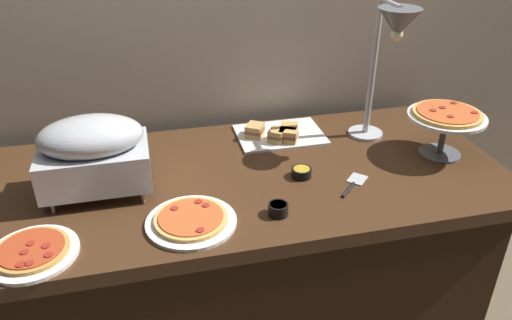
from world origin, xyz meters
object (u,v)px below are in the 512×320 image
(chafing_dish, at_px, (93,151))
(serving_spatula, at_px, (353,184))
(pizza_plate_center, at_px, (191,220))
(pizza_plate_raised_stand, at_px, (446,119))
(sauce_cup_far, at_px, (278,209))
(heat_lamp, at_px, (392,39))
(pizza_plate_front, at_px, (32,252))
(sandwich_platter, at_px, (279,134))
(sauce_cup_near, at_px, (301,172))

(chafing_dish, distance_m, serving_spatula, 0.88)
(chafing_dish, xyz_separation_m, pizza_plate_center, (0.28, -0.26, -0.14))
(serving_spatula, bearing_deg, pizza_plate_center, -170.87)
(pizza_plate_raised_stand, distance_m, sauce_cup_far, 0.76)
(heat_lamp, bearing_deg, pizza_plate_front, -163.03)
(chafing_dish, bearing_deg, heat_lamp, 4.05)
(sandwich_platter, relative_size, sauce_cup_far, 5.48)
(chafing_dish, xyz_separation_m, pizza_plate_front, (-0.17, -0.30, -0.14))
(pizza_plate_front, bearing_deg, chafing_dish, 59.99)
(sandwich_platter, bearing_deg, pizza_plate_center, -130.05)
(sandwich_platter, xyz_separation_m, sauce_cup_far, (-0.15, -0.51, 0.00))
(pizza_plate_center, height_order, sandwich_platter, sandwich_platter)
(pizza_plate_front, relative_size, sauce_cup_near, 3.59)
(heat_lamp, bearing_deg, serving_spatula, -130.69)
(chafing_dish, distance_m, sauce_cup_far, 0.63)
(sauce_cup_far, bearing_deg, pizza_plate_raised_stand, 18.49)
(sauce_cup_near, bearing_deg, chafing_dish, 174.31)
(pizza_plate_raised_stand, xyz_separation_m, sauce_cup_near, (-0.57, -0.04, -0.13))
(sauce_cup_near, height_order, serving_spatula, sauce_cup_near)
(sandwich_platter, xyz_separation_m, serving_spatula, (0.15, -0.41, -0.02))
(pizza_plate_center, relative_size, pizza_plate_raised_stand, 0.98)
(sandwich_platter, relative_size, sauce_cup_near, 4.94)
(pizza_plate_center, distance_m, sauce_cup_far, 0.27)
(chafing_dish, xyz_separation_m, heat_lamp, (1.05, 0.07, 0.28))
(sauce_cup_far, height_order, serving_spatula, sauce_cup_far)
(pizza_plate_raised_stand, relative_size, serving_spatula, 1.97)
(pizza_plate_raised_stand, height_order, sandwich_platter, pizza_plate_raised_stand)
(heat_lamp, relative_size, sandwich_platter, 1.58)
(pizza_plate_raised_stand, xyz_separation_m, serving_spatula, (-0.41, -0.13, -0.14))
(sauce_cup_near, bearing_deg, serving_spatula, -31.07)
(pizza_plate_front, distance_m, sandwich_platter, 1.02)
(pizza_plate_front, distance_m, pizza_plate_raised_stand, 1.47)
(sauce_cup_near, bearing_deg, sandwich_platter, 89.28)
(heat_lamp, distance_m, sandwich_platter, 0.57)
(sauce_cup_near, height_order, sauce_cup_far, sauce_cup_far)
(sandwich_platter, distance_m, serving_spatula, 0.43)
(pizza_plate_center, relative_size, sauce_cup_far, 4.38)
(pizza_plate_center, height_order, serving_spatula, pizza_plate_center)
(pizza_plate_raised_stand, xyz_separation_m, sandwich_platter, (-0.57, 0.28, -0.13))
(pizza_plate_front, xyz_separation_m, sandwich_platter, (0.87, 0.54, 0.01))
(sandwich_platter, bearing_deg, sauce_cup_far, -105.90)
(chafing_dish, bearing_deg, sauce_cup_near, -5.69)
(serving_spatula, bearing_deg, chafing_dish, 169.09)
(chafing_dish, bearing_deg, sandwich_platter, 19.16)
(pizza_plate_front, height_order, serving_spatula, pizza_plate_front)
(sandwich_platter, relative_size, serving_spatula, 2.41)
(chafing_dish, relative_size, sandwich_platter, 1.00)
(sauce_cup_far, bearing_deg, serving_spatula, 19.70)
(chafing_dish, relative_size, pizza_plate_raised_stand, 1.23)
(chafing_dish, distance_m, pizza_plate_raised_stand, 1.26)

